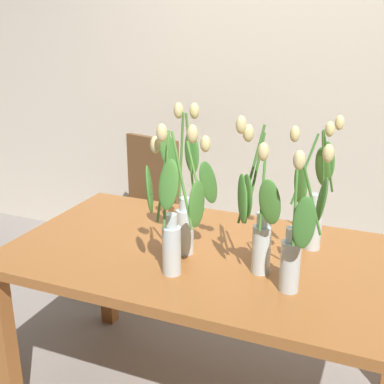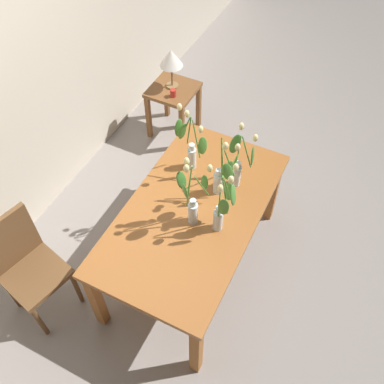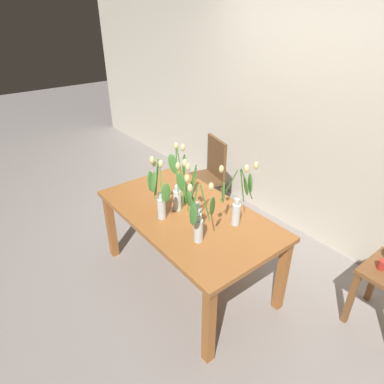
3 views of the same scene
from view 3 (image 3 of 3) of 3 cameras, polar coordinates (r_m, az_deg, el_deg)
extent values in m
plane|color=gray|center=(3.26, -0.65, -14.43)|extent=(18.00, 18.00, 0.00)
cube|color=beige|center=(3.59, 19.21, 13.25)|extent=(9.00, 0.10, 2.70)
cube|color=#A3602D|center=(2.80, -0.74, -3.80)|extent=(1.60, 0.90, 0.04)
cube|color=#A3602D|center=(3.39, -13.72, -5.74)|extent=(0.07, 0.07, 0.70)
cube|color=#A3602D|center=(2.45, 2.90, -21.94)|extent=(0.07, 0.07, 0.70)
cube|color=#A3602D|center=(3.70, -2.89, -1.56)|extent=(0.07, 0.07, 0.70)
cube|color=#A3602D|center=(2.86, 15.17, -13.65)|extent=(0.07, 0.07, 0.70)
cylinder|color=silver|center=(2.69, -5.25, -2.81)|extent=(0.07, 0.07, 0.18)
cylinder|color=silver|center=(2.63, -5.37, -0.69)|extent=(0.04, 0.04, 0.05)
cylinder|color=silver|center=(2.70, -5.22, -3.35)|extent=(0.06, 0.06, 0.11)
cylinder|color=#56933D|center=(2.50, -5.35, 1.83)|extent=(0.10, 0.05, 0.32)
ellipsoid|color=#F4E093|center=(2.38, -5.36, 4.82)|extent=(0.04, 0.04, 0.06)
ellipsoid|color=#4C8E38|center=(2.50, -4.49, -0.11)|extent=(0.05, 0.08, 0.17)
cylinder|color=#56933D|center=(2.53, -6.18, 2.20)|extent=(0.01, 0.06, 0.33)
ellipsoid|color=#F4E093|center=(2.45, -6.88, 5.46)|extent=(0.04, 0.04, 0.06)
ellipsoid|color=#4C8E38|center=(2.49, -6.62, 1.68)|extent=(0.08, 0.05, 0.18)
cylinder|color=#56933D|center=(2.58, -6.01, 2.06)|extent=(0.05, 0.02, 0.28)
ellipsoid|color=#F4E093|center=(2.53, -6.53, 4.96)|extent=(0.04, 0.04, 0.06)
ellipsoid|color=#4C8E38|center=(2.59, -7.11, 1.85)|extent=(0.06, 0.07, 0.17)
cylinder|color=silver|center=(2.43, 1.10, -6.64)|extent=(0.07, 0.07, 0.18)
cylinder|color=silver|center=(2.36, 1.13, -4.38)|extent=(0.04, 0.04, 0.05)
cylinder|color=silver|center=(2.44, 1.09, -7.20)|extent=(0.06, 0.06, 0.11)
cylinder|color=#478433|center=(2.27, 2.27, -1.92)|extent=(0.08, 0.04, 0.27)
ellipsoid|color=#F4E093|center=(2.18, 3.31, 0.93)|extent=(0.04, 0.04, 0.06)
ellipsoid|color=#427F33|center=(2.28, 3.51, -2.40)|extent=(0.07, 0.10, 0.18)
cylinder|color=#478433|center=(2.25, 0.36, -2.06)|extent=(0.03, 0.09, 0.27)
ellipsoid|color=#F4E093|center=(2.15, -0.34, 0.69)|extent=(0.04, 0.04, 0.06)
ellipsoid|color=#427F33|center=(2.24, 0.26, -3.91)|extent=(0.08, 0.04, 0.17)
cylinder|color=silver|center=(2.62, 7.53, -3.82)|extent=(0.07, 0.07, 0.18)
cylinder|color=silver|center=(2.56, 7.70, -1.68)|extent=(0.04, 0.04, 0.05)
cylinder|color=silver|center=(2.64, 7.49, -4.37)|extent=(0.06, 0.06, 0.11)
cylinder|color=#3D752D|center=(2.51, 8.59, 1.05)|extent=(0.03, 0.05, 0.28)
ellipsoid|color=#F4E093|center=(2.45, 9.34, 3.98)|extent=(0.04, 0.04, 0.06)
ellipsoid|color=#4C8E38|center=(2.55, 9.21, 1.06)|extent=(0.08, 0.08, 0.17)
cylinder|color=#3D752D|center=(2.48, 6.32, 1.00)|extent=(0.08, 0.10, 0.26)
ellipsoid|color=#F4E093|center=(2.41, 5.06, 3.94)|extent=(0.04, 0.04, 0.06)
ellipsoid|color=#4C8E38|center=(2.47, 5.40, -0.08)|extent=(0.08, 0.07, 0.17)
cylinder|color=#3D752D|center=(2.52, 9.37, 1.32)|extent=(0.05, 0.11, 0.28)
ellipsoid|color=#F4E093|center=(2.48, 10.93, 4.48)|extent=(0.04, 0.04, 0.06)
ellipsoid|color=#4C8E38|center=(2.56, 9.94, 1.47)|extent=(0.08, 0.06, 0.17)
cylinder|color=silver|center=(2.55, 0.91, -4.62)|extent=(0.07, 0.07, 0.18)
cylinder|color=silver|center=(2.49, 0.93, -2.43)|extent=(0.04, 0.04, 0.05)
cylinder|color=silver|center=(2.57, 0.91, -5.17)|extent=(0.06, 0.06, 0.11)
cylinder|color=#478433|center=(2.41, -0.24, 1.13)|extent=(0.07, 0.06, 0.34)
ellipsoid|color=#F4E093|center=(2.34, -1.28, 4.99)|extent=(0.04, 0.04, 0.06)
ellipsoid|color=#4C8E38|center=(2.43, -1.32, -0.56)|extent=(0.08, 0.10, 0.18)
cylinder|color=#478433|center=(2.41, 0.04, 0.78)|extent=(0.05, 0.05, 0.32)
ellipsoid|color=#F4E093|center=(2.34, -0.69, 4.27)|extent=(0.04, 0.04, 0.06)
ellipsoid|color=#4C8E38|center=(2.42, -1.02, -0.49)|extent=(0.07, 0.10, 0.18)
cylinder|color=#478433|center=(2.38, 0.00, -0.24)|extent=(0.02, 0.10, 0.27)
ellipsoid|color=#F4E093|center=(2.28, -0.87, 2.34)|extent=(0.04, 0.04, 0.06)
ellipsoid|color=#4C8E38|center=(2.35, -0.17, -1.47)|extent=(0.09, 0.06, 0.18)
cylinder|color=silver|center=(2.78, -2.53, -1.44)|extent=(0.07, 0.07, 0.18)
cylinder|color=silver|center=(2.73, -2.58, 0.64)|extent=(0.04, 0.04, 0.05)
cylinder|color=silver|center=(2.80, -2.52, -1.96)|extent=(0.06, 0.06, 0.11)
cylinder|color=#56933D|center=(2.67, -2.65, 4.17)|extent=(0.04, 0.03, 0.36)
ellipsoid|color=#F4E093|center=(2.62, -2.73, 7.88)|extent=(0.04, 0.04, 0.06)
ellipsoid|color=#427F33|center=(2.70, -3.23, 4.83)|extent=(0.10, 0.08, 0.18)
cylinder|color=#56933D|center=(2.61, -2.50, 2.39)|extent=(0.10, 0.07, 0.25)
ellipsoid|color=#F4E093|center=(2.50, -2.44, 4.49)|extent=(0.04, 0.04, 0.06)
ellipsoid|color=#427F33|center=(2.58, -1.78, 1.65)|extent=(0.08, 0.10, 0.18)
cylinder|color=#56933D|center=(2.66, -2.00, 4.01)|extent=(0.02, 0.05, 0.35)
ellipsoid|color=#F4E093|center=(2.59, -1.58, 7.64)|extent=(0.04, 0.04, 0.06)
ellipsoid|color=#427F33|center=(2.69, -1.36, 4.67)|extent=(0.10, 0.07, 0.18)
cube|color=brown|center=(3.94, 1.78, 2.17)|extent=(0.48, 0.48, 0.04)
cylinder|color=brown|center=(3.86, 0.56, -2.47)|extent=(0.04, 0.04, 0.43)
cylinder|color=brown|center=(4.13, -1.43, -0.19)|extent=(0.04, 0.04, 0.43)
cylinder|color=brown|center=(3.99, 4.99, -1.39)|extent=(0.04, 0.04, 0.43)
cylinder|color=brown|center=(4.25, 2.79, 0.75)|extent=(0.04, 0.04, 0.43)
cube|color=brown|center=(3.91, 4.22, 5.92)|extent=(0.40, 0.13, 0.46)
cube|color=brown|center=(3.00, 25.58, -16.08)|extent=(0.04, 0.04, 0.51)
cube|color=brown|center=(3.28, 28.82, -12.59)|extent=(0.04, 0.04, 0.51)
cylinder|color=#B72D23|center=(2.87, 29.73, -10.77)|extent=(0.06, 0.06, 0.07)
camera|label=1|loc=(1.43, -42.68, -6.71)|focal=46.14mm
camera|label=2|loc=(3.65, -36.20, 39.43)|focal=40.23mm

